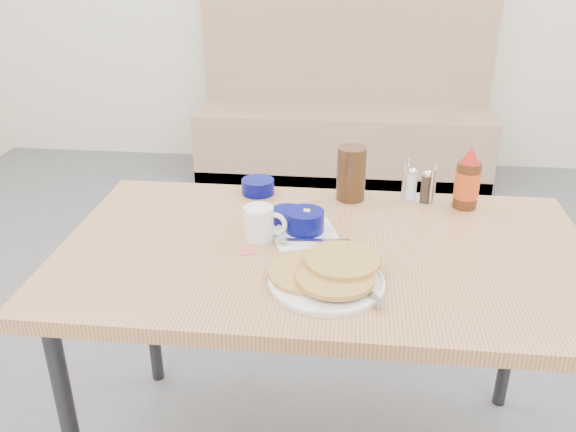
# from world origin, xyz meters

# --- Properties ---
(booth_bench) EXTENTS (1.90, 0.56, 1.22)m
(booth_bench) POSITION_xyz_m (0.00, 2.78, 0.35)
(booth_bench) COLOR tan
(booth_bench) RESTS_ON ground
(dining_table) EXTENTS (1.40, 0.80, 0.76)m
(dining_table) POSITION_xyz_m (0.00, 0.25, 0.70)
(dining_table) COLOR tan
(dining_table) RESTS_ON ground
(pancake_plate) EXTENTS (0.28, 0.27, 0.05)m
(pancake_plate) POSITION_xyz_m (0.02, 0.07, 0.78)
(pancake_plate) COLOR white
(pancake_plate) RESTS_ON dining_table
(coffee_mug) EXTENTS (0.12, 0.08, 0.09)m
(coffee_mug) POSITION_xyz_m (-0.18, 0.29, 0.81)
(coffee_mug) COLOR white
(coffee_mug) RESTS_ON dining_table
(grits_setting) EXTENTS (0.23, 0.22, 0.07)m
(grits_setting) POSITION_xyz_m (-0.06, 0.32, 0.79)
(grits_setting) COLOR white
(grits_setting) RESTS_ON dining_table
(creamer_bowl) EXTENTS (0.10, 0.10, 0.05)m
(creamer_bowl) POSITION_xyz_m (-0.23, 0.59, 0.78)
(creamer_bowl) COLOR #040761
(creamer_bowl) RESTS_ON dining_table
(butter_bowl) EXTENTS (0.09, 0.09, 0.04)m
(butter_bowl) POSITION_xyz_m (-0.11, 0.39, 0.78)
(butter_bowl) COLOR #040761
(butter_bowl) RESTS_ON dining_table
(amber_tumbler) EXTENTS (0.11, 0.11, 0.17)m
(amber_tumbler) POSITION_xyz_m (0.06, 0.58, 0.84)
(amber_tumbler) COLOR #3C2413
(amber_tumbler) RESTS_ON dining_table
(condiment_caddy) EXTENTS (0.12, 0.09, 0.12)m
(condiment_caddy) POSITION_xyz_m (0.27, 0.59, 0.80)
(condiment_caddy) COLOR silver
(condiment_caddy) RESTS_ON dining_table
(syrup_bottle) EXTENTS (0.07, 0.07, 0.19)m
(syrup_bottle) POSITION_xyz_m (0.41, 0.55, 0.84)
(syrup_bottle) COLOR #47230F
(syrup_bottle) RESTS_ON dining_table
(sugar_wrapper) EXTENTS (0.05, 0.04, 0.00)m
(sugar_wrapper) POSITION_xyz_m (-0.20, 0.20, 0.76)
(sugar_wrapper) COLOR #E34E4B
(sugar_wrapper) RESTS_ON dining_table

